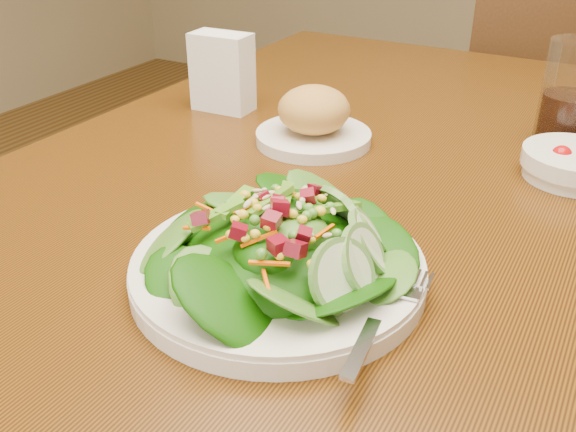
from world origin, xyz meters
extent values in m
cube|color=#603409|center=(0.00, 0.00, 0.73)|extent=(0.90, 1.40, 0.04)
cylinder|color=#462D13|center=(-0.39, 0.64, 0.35)|extent=(0.07, 0.07, 0.71)
cube|color=#462D13|center=(0.08, 1.10, 0.42)|extent=(0.48, 0.48, 0.04)
cylinder|color=#462D13|center=(0.22, 1.31, 0.20)|extent=(0.04, 0.04, 0.40)
cylinder|color=#462D13|center=(-0.13, 1.24, 0.20)|extent=(0.04, 0.04, 0.40)
cylinder|color=#462D13|center=(-0.06, 0.90, 0.20)|extent=(0.04, 0.04, 0.40)
cube|color=#462D13|center=(0.11, 0.91, 0.66)|extent=(0.39, 0.10, 0.45)
cylinder|color=silver|center=(0.04, -0.27, 0.76)|extent=(0.29, 0.29, 0.02)
ellipsoid|color=#093C03|center=(0.04, -0.27, 0.79)|extent=(0.20, 0.20, 0.04)
cube|color=silver|center=(0.17, -0.30, 0.77)|extent=(0.05, 0.18, 0.01)
cylinder|color=silver|center=(-0.09, 0.06, 0.76)|extent=(0.17, 0.17, 0.02)
ellipsoid|color=#CC8B42|center=(-0.09, 0.06, 0.80)|extent=(0.11, 0.11, 0.07)
cylinder|color=silver|center=(0.26, 0.12, 0.77)|extent=(0.13, 0.13, 0.04)
sphere|color=#B2090C|center=(0.24, 0.11, 0.78)|extent=(0.03, 0.03, 0.03)
cylinder|color=silver|center=(0.23, 0.23, 0.83)|extent=(0.09, 0.09, 0.15)
cylinder|color=black|center=(0.23, 0.23, 0.79)|extent=(0.08, 0.08, 0.08)
cube|color=white|center=(-0.29, 0.12, 0.81)|extent=(0.10, 0.06, 0.13)
cube|color=white|center=(-0.29, 0.12, 0.82)|extent=(0.08, 0.05, 0.11)
camera|label=1|loc=(0.31, -0.73, 1.11)|focal=40.00mm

